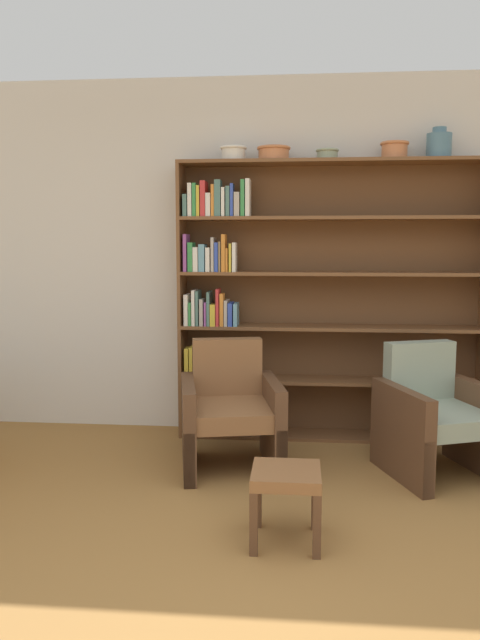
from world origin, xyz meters
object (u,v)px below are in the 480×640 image
armchair_leather (230,411)px  bowl_slate (394,149)px  bookshelf (301,302)px  vase_tall (439,145)px  armchair_cushioned (436,417)px  bowl_copper (274,153)px  footstool (286,484)px  bowl_stoneware (327,154)px  bowl_olive (234,153)px

armchair_leather → bowl_slate: bearing=-160.3°
bookshelf → vase_tall: (0.98, -0.02, 1.15)m
bowl_slate → armchair_cushioned: (0.22, -0.69, -1.79)m
bowl_copper → vase_tall: bearing=0.0°
bookshelf → footstool: bearing=-92.3°
vase_tall → bookshelf: bearing=178.8°
armchair_leather → bowl_copper: bearing=-121.7°
bowl_stoneware → bowl_slate: (0.48, 0.00, 0.02)m
bowl_copper → bookshelf: bearing=5.5°
bowl_olive → armchair_cushioned: (1.39, -0.69, -1.79)m
bowl_stoneware → armchair_cushioned: 2.02m
armchair_leather → footstool: (0.40, -1.05, -0.07)m
bowl_slate → armchair_leather: size_ratio=0.25×
bowl_stoneware → armchair_cushioned: size_ratio=0.20×
bowl_copper → bowl_stoneware: size_ratio=1.47×
bowl_copper → vase_tall: 1.19m
footstool → bowl_copper: bearing=94.7°
bookshelf → bowl_slate: bearing=-1.8°
armchair_leather → armchair_cushioned: size_ratio=0.97×
bowl_olive → bowl_copper: size_ratio=0.79×
bookshelf → bowl_olive: (-0.51, -0.02, 1.11)m
bookshelf → armchair_cushioned: bearing=-38.7°
bookshelf → bowl_copper: bearing=-174.5°
bookshelf → armchair_cushioned: 1.32m
bowl_olive → bowl_copper: bowl_olive is taller
vase_tall → bowl_stoneware: bearing=180.0°
vase_tall → armchair_leather: size_ratio=0.27×
bookshelf → armchair_cushioned: size_ratio=2.67×
armchair_cushioned → bowl_stoneware: bearing=-64.4°
footstool → armchair_leather: bearing=110.6°
bookshelf → vase_tall: size_ratio=10.37×
vase_tall → footstool: (-1.05, -1.74, -1.89)m
footstool → bowl_olive: bearing=104.3°
bowl_slate → footstool: bowl_slate is taller
bowl_olive → vase_tall: 1.49m
armchair_cushioned → footstool: bearing=27.8°
bookshelf → bowl_copper: (-0.21, -0.02, 1.11)m
bowl_olive → bowl_stoneware: size_ratio=1.17×
bookshelf → bowl_copper: size_ratio=9.17×
bookshelf → footstool: size_ratio=6.11×
bowl_stoneware → bowl_slate: size_ratio=0.81×
bowl_slate → bookshelf: bearing=178.2°
bowl_slate → footstool: 2.65m
bookshelf → bowl_slate: size_ratio=10.99×
armchair_cushioned → footstool: armchair_cushioned is taller
footstool → vase_tall: bearing=59.0°
bowl_stoneware → footstool: size_ratio=0.45×
bowl_olive → armchair_leather: (0.05, -0.68, -1.79)m
bowl_stoneware → armchair_cushioned: bowl_stoneware is taller
bowl_olive → bowl_slate: bowl_slate is taller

